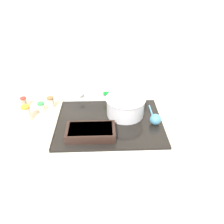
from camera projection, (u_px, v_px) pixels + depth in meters
name	position (u px, v px, depth m)	size (l,w,h in m)	color
kitchen_wall	(108.00, 64.00, 1.83)	(8.00, 0.05, 2.50)	silver
stove_range	(110.00, 161.00, 1.97)	(0.81, 0.69, 0.94)	silver
control_panel	(109.00, 92.00, 1.92)	(0.81, 0.07, 0.14)	silver
side_counter	(33.00, 163.00, 1.95)	(0.57, 0.66, 0.96)	silver
mixing_bowl	(125.00, 105.00, 1.72)	(0.31, 0.31, 0.15)	silver
casserole_dish	(91.00, 132.00, 1.52)	(0.34, 0.18, 0.07)	black
ladle	(155.00, 119.00, 1.64)	(0.09, 0.29, 0.09)	teal
spice_jar_brown_cap	(51.00, 103.00, 1.79)	(0.06, 0.06, 0.10)	beige
spice_jar_green_cap	(41.00, 107.00, 1.76)	(0.05, 0.05, 0.08)	beige
spice_jar_orange_cap	(27.00, 113.00, 1.65)	(0.06, 0.06, 0.13)	beige
spice_jar_red_cap	(24.00, 102.00, 1.80)	(0.05, 0.05, 0.09)	gray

